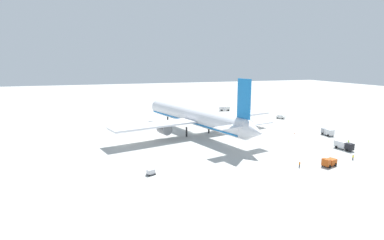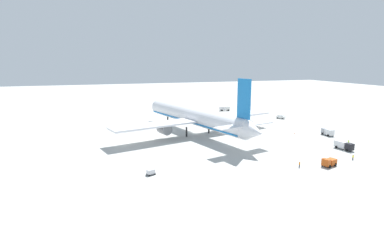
{
  "view_description": "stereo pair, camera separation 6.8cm",
  "coord_description": "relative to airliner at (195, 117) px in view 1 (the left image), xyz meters",
  "views": [
    {
      "loc": [
        -119.69,
        40.02,
        29.79
      ],
      "look_at": [
        -1.76,
        1.3,
        6.11
      ],
      "focal_mm": 28.9,
      "sensor_mm": 36.0,
      "label": 1
    },
    {
      "loc": [
        -119.71,
        39.95,
        29.79
      ],
      "look_at": [
        -1.76,
        1.3,
        6.11
      ],
      "focal_mm": 28.9,
      "sensor_mm": 36.0,
      "label": 2
    }
  ],
  "objects": [
    {
      "name": "traffic_cone_1",
      "position": [
        15.86,
        -42.96,
        -6.97
      ],
      "size": [
        0.36,
        0.36,
        0.55
      ],
      "primitive_type": "cone",
      "color": "orange",
      "rests_on": "ground"
    },
    {
      "name": "service_truck_5",
      "position": [
        52.31,
        -36.71,
        -5.75
      ],
      "size": [
        3.15,
        6.66,
        2.68
      ],
      "color": "white",
      "rests_on": "ground"
    },
    {
      "name": "airliner",
      "position": [
        0.0,
        0.0,
        0.0
      ],
      "size": [
        75.77,
        72.65,
        24.2
      ],
      "color": "white",
      "rests_on": "ground"
    },
    {
      "name": "baggage_cart_0",
      "position": [
        -40.96,
        26.46,
        -6.44
      ],
      "size": [
        2.19,
        3.01,
        1.49
      ],
      "color": "#595B60",
      "rests_on": "ground"
    },
    {
      "name": "service_truck_1",
      "position": [
        -50.12,
        -23.65,
        -5.98
      ],
      "size": [
        3.49,
        4.97,
        2.44
      ],
      "color": "#BF4C14",
      "rests_on": "ground"
    },
    {
      "name": "service_truck_0",
      "position": [
        46.51,
        -47.28,
        -5.83
      ],
      "size": [
        5.5,
        6.28,
        2.83
      ],
      "color": "white",
      "rests_on": "ground"
    },
    {
      "name": "ground_worker_3",
      "position": [
        -33.16,
        -47.54,
        -6.35
      ],
      "size": [
        0.47,
        0.47,
        1.75
      ],
      "color": "#3F3F47",
      "rests_on": "ground"
    },
    {
      "name": "service_truck_4",
      "position": [
        -37.57,
        -40.96,
        -5.73
      ],
      "size": [
        6.84,
        2.98,
        2.67
      ],
      "color": "black",
      "rests_on": "ground"
    },
    {
      "name": "ground_worker_2",
      "position": [
        -47.72,
        -34.82,
        -6.41
      ],
      "size": [
        0.56,
        0.56,
        1.66
      ],
      "color": "black",
      "rests_on": "ground"
    },
    {
      "name": "ground_plane",
      "position": [
        1.18,
        0.37,
        -7.24
      ],
      "size": [
        600.0,
        600.0,
        0.0
      ],
      "primitive_type": "plane",
      "color": "#B2B2AD"
    },
    {
      "name": "service_van",
      "position": [
        18.91,
        -53.99,
        -6.21
      ],
      "size": [
        4.73,
        3.95,
        1.97
      ],
      "color": "white",
      "rests_on": "ground"
    },
    {
      "name": "traffic_cone_2",
      "position": [
        44.72,
        -16.71,
        -6.97
      ],
      "size": [
        0.36,
        0.36,
        0.55
      ],
      "primitive_type": "cone",
      "color": "orange",
      "rests_on": "ground"
    },
    {
      "name": "ground_worker_1",
      "position": [
        43.27,
        -26.62,
        -6.41
      ],
      "size": [
        0.56,
        0.56,
        1.65
      ],
      "color": "navy",
      "rests_on": "ground"
    },
    {
      "name": "traffic_cone_0",
      "position": [
        -13.14,
        -39.2,
        -6.97
      ],
      "size": [
        0.36,
        0.36,
        0.55
      ],
      "primitive_type": "cone",
      "color": "orange",
      "rests_on": "ground"
    },
    {
      "name": "service_truck_3",
      "position": [
        -19.35,
        -50.42,
        -5.72
      ],
      "size": [
        5.25,
        2.55,
        2.7
      ],
      "color": "#999EA5",
      "rests_on": "ground"
    },
    {
      "name": "ground_worker_0",
      "position": [
        -48.28,
        -14.96,
        -6.37
      ],
      "size": [
        0.56,
        0.56,
        1.71
      ],
      "color": "#3F3F47",
      "rests_on": "ground"
    }
  ]
}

